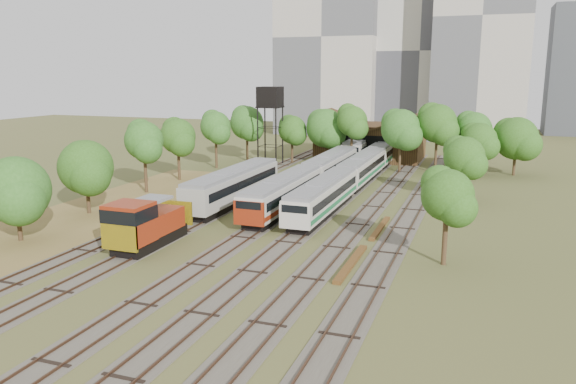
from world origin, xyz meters
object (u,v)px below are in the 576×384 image
at_px(railcar_red_set, 310,178).
at_px(shunter_locomotive, 143,225).
at_px(railcar_green_set, 362,168).
at_px(water_tower, 270,99).

bearing_deg(railcar_red_set, shunter_locomotive, -104.20).
relative_size(railcar_red_set, railcar_green_set, 0.66).
xyz_separation_m(railcar_green_set, shunter_locomotive, (-10.00, -32.73, 0.19)).
height_order(railcar_red_set, water_tower, water_tower).
distance_m(railcar_red_set, railcar_green_set, 9.87).
bearing_deg(railcar_green_set, railcar_red_set, -113.90).
height_order(railcar_green_set, shunter_locomotive, shunter_locomotive).
relative_size(railcar_red_set, shunter_locomotive, 4.26).
relative_size(railcar_green_set, shunter_locomotive, 6.41).
height_order(railcar_red_set, railcar_green_set, railcar_red_set).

